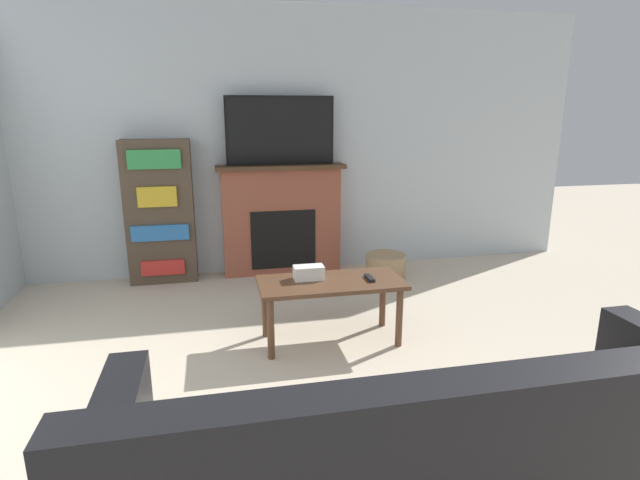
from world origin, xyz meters
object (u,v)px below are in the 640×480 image
(tv, at_px, (280,131))
(bookshelf, at_px, (160,212))
(storage_basket, at_px, (386,267))
(couch, at_px, (439,471))
(coffee_table, at_px, (331,290))
(fireplace, at_px, (282,219))

(tv, bearing_deg, bookshelf, -179.87)
(tv, xyz_separation_m, storage_basket, (1.00, -0.44, -1.35))
(couch, bearing_deg, bookshelf, 110.99)
(coffee_table, xyz_separation_m, bookshelf, (-1.33, 1.70, 0.30))
(storage_basket, bearing_deg, couch, -105.70)
(tv, bearing_deg, couch, -87.79)
(fireplace, bearing_deg, couch, -87.80)
(fireplace, height_order, coffee_table, fireplace)
(tv, relative_size, couch, 0.42)
(fireplace, bearing_deg, storage_basket, -24.63)
(coffee_table, relative_size, bookshelf, 0.75)
(coffee_table, bearing_deg, bookshelf, 128.06)
(bookshelf, xyz_separation_m, storage_basket, (2.20, -0.43, -0.58))
(bookshelf, bearing_deg, couch, -69.01)
(bookshelf, bearing_deg, coffee_table, -51.94)
(couch, relative_size, bookshelf, 1.83)
(coffee_table, bearing_deg, tv, 94.12)
(coffee_table, bearing_deg, couch, -89.60)
(coffee_table, distance_m, storage_basket, 1.56)
(couch, distance_m, bookshelf, 3.77)
(fireplace, xyz_separation_m, tv, (0.00, -0.02, 0.91))
(fireplace, height_order, couch, fireplace)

